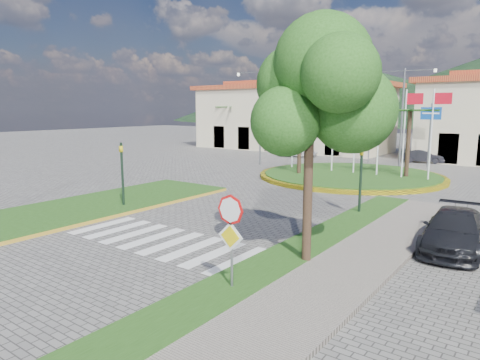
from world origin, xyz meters
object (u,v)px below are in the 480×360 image
Objects in this scene: stop_sign at (231,227)px; car_side_right at (454,230)px; car_dark_a at (327,150)px; car_dark_b at (423,156)px; roundabout_island at (350,175)px; deciduous_tree at (310,95)px; white_van at (298,151)px.

car_side_right is (3.98, 7.38, -1.12)m from stop_sign.
car_dark_a is (-12.56, 32.60, -1.23)m from stop_sign.
roundabout_island is at bearing 159.86° from car_dark_b.
deciduous_tree reaches higher than stop_sign.
deciduous_tree is 32.69m from car_dark_a.
stop_sign is at bearing -76.27° from roundabout_island.
stop_sign is 31.95m from car_dark_b.
roundabout_island is 1.87× the size of deciduous_tree.
car_dark_b is 0.76× the size of car_side_right.
stop_sign is 8.46m from car_side_right.
white_van is (-14.24, 29.41, -1.25)m from stop_sign.
white_van is 0.85× the size of car_side_right.
deciduous_tree is 2.06× the size of car_dark_a.
car_dark_b is at bearing 95.21° from stop_sign.
stop_sign is at bearing -176.16° from white_van.
car_side_right is (3.38, 4.34, -4.51)m from deciduous_tree.
white_van is at bearing 91.36° from car_dark_b.
stop_sign reaches higher than car_side_right.
car_dark_b reaches higher than white_van.
stop_sign is 34.96m from car_dark_a.
deciduous_tree is 7.12m from car_side_right.
stop_sign is at bearing -136.94° from car_dark_a.
roundabout_island reaches higher than car_dark_a.
stop_sign is at bearing -122.78° from car_side_right.
white_van is at bearing 115.83° from stop_sign.
car_dark_a is 0.95× the size of car_dark_b.
deciduous_tree is at bearing 78.82° from stop_sign.
deciduous_tree reaches higher than car_dark_a.
car_dark_a is 0.72× the size of car_side_right.
car_side_right is at bearing 61.64° from stop_sign.
stop_sign is 4.59m from deciduous_tree.
stop_sign reaches higher than car_dark_a.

